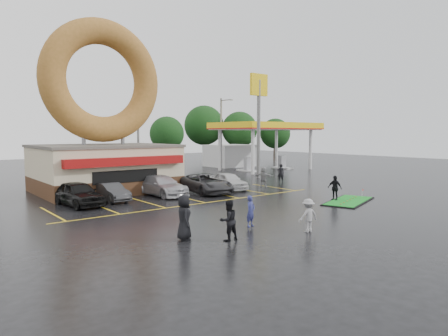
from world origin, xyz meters
TOP-DOWN VIEW (x-y plane):
  - ground at (0.00, 0.00)m, footprint 120.00×120.00m
  - donut_shop at (-3.00, 12.97)m, footprint 10.20×8.70m
  - gas_station at (20.00, 20.94)m, footprint 12.30×13.65m
  - shell_sign at (13.00, 12.00)m, footprint 2.20×0.36m
  - streetlight_mid at (4.00, 20.92)m, footprint 0.40×2.21m
  - streetlight_right at (16.00, 21.92)m, footprint 0.40×2.21m
  - tree_far_a at (26.00, 30.00)m, footprint 5.60×5.60m
  - tree_far_b at (32.00, 28.00)m, footprint 4.90×4.90m
  - tree_far_c at (22.00, 34.00)m, footprint 6.30×6.30m
  - tree_far_d at (14.00, 32.00)m, footprint 4.90×4.90m
  - car_black at (-6.93, 7.62)m, footprint 2.35×4.74m
  - car_dgrey at (-4.58, 8.00)m, footprint 1.40×3.76m
  - car_silver at (-0.70, 8.00)m, footprint 2.53×5.27m
  - car_grey at (2.60, 6.99)m, footprint 2.98×5.55m
  - car_white at (5.16, 7.30)m, footprint 2.13×4.29m
  - person_blue at (-2.23, -3.46)m, footprint 0.64×0.50m
  - person_blackjkt at (-4.72, -4.77)m, footprint 0.89×0.71m
  - person_hoodie at (-0.90, -5.97)m, footprint 1.11×0.77m
  - person_bystander at (-6.14, -3.48)m, footprint 0.96×1.13m
  - person_cameraman at (7.38, -1.46)m, footprint 0.54×1.06m
  - person_walker_near at (8.60, 6.72)m, footprint 1.34×1.60m
  - person_walker_far at (11.94, 7.84)m, footprint 0.75×0.73m
  - putting_green at (7.80, -2.30)m, footprint 5.45×3.60m

SIDE VIEW (x-z plane):
  - ground at x=0.00m, z-range 0.00..0.00m
  - putting_green at x=7.80m, z-range -0.27..0.35m
  - car_dgrey at x=-4.58m, z-range 0.00..1.23m
  - car_white at x=5.16m, z-range 0.00..1.41m
  - car_silver at x=-0.70m, z-range 0.00..1.48m
  - car_grey at x=2.60m, z-range 0.00..1.48m
  - person_blue at x=-2.23m, z-range 0.00..1.54m
  - car_black at x=-6.93m, z-range 0.00..1.55m
  - person_hoodie at x=-0.90m, z-range 0.00..1.57m
  - person_walker_near at x=8.60m, z-range 0.00..1.73m
  - person_cameraman at x=7.38m, z-range 0.00..1.74m
  - person_walker_far at x=11.94m, z-range 0.00..1.74m
  - person_blackjkt at x=-4.72m, z-range 0.00..1.76m
  - person_bystander at x=-6.14m, z-range 0.00..1.96m
  - gas_station at x=20.00m, z-range 0.75..6.65m
  - donut_shop at x=-3.00m, z-range -2.29..11.21m
  - tree_far_b at x=32.00m, z-range 1.03..8.03m
  - tree_far_d at x=14.00m, z-range 1.03..8.03m
  - streetlight_mid at x=4.00m, z-range 0.28..9.28m
  - streetlight_right at x=16.00m, z-range 0.28..9.28m
  - tree_far_a at x=26.00m, z-range 1.18..9.18m
  - tree_far_c at x=22.00m, z-range 1.34..10.34m
  - shell_sign at x=13.00m, z-range 2.08..12.68m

